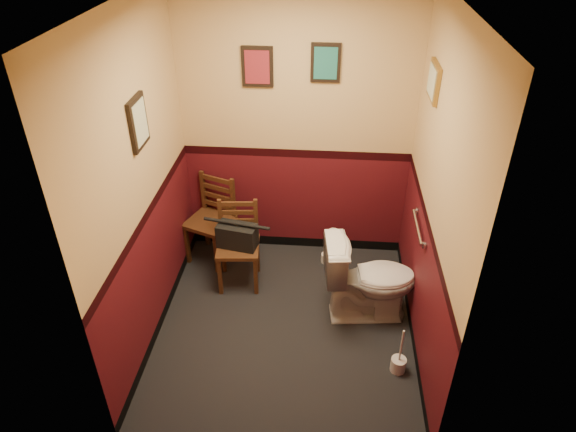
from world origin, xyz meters
name	(u,v)px	position (x,y,z in m)	size (l,w,h in m)	color
floor	(286,325)	(0.00, 0.00, 0.00)	(2.20, 2.40, 0.00)	black
ceiling	(285,3)	(0.00, 0.00, 2.70)	(2.20, 2.40, 0.00)	silver
wall_back	(296,130)	(0.00, 1.20, 1.35)	(2.20, 2.70, 0.00)	#4C0E15
wall_front	(266,305)	(0.00, -1.20, 1.35)	(2.20, 2.70, 0.00)	#4C0E15
wall_left	(142,189)	(-1.10, 0.00, 1.35)	(2.40, 2.70, 0.00)	#4C0E15
wall_right	(434,201)	(1.10, 0.00, 1.35)	(2.40, 2.70, 0.00)	#4C0E15
grab_bar	(418,227)	(1.07, 0.25, 0.95)	(0.05, 0.56, 0.06)	silver
framed_print_back_a	(257,67)	(-0.35, 1.18, 1.95)	(0.28, 0.04, 0.36)	black
framed_print_back_b	(326,63)	(0.25, 1.18, 2.00)	(0.26, 0.04, 0.34)	black
framed_print_left	(138,123)	(-1.08, 0.10, 1.85)	(0.04, 0.30, 0.38)	black
framed_print_right	(434,81)	(1.08, 0.60, 2.05)	(0.04, 0.34, 0.28)	olive
toilet	(370,279)	(0.72, 0.22, 0.40)	(0.45, 0.81, 0.80)	white
toilet_brush	(398,364)	(0.95, -0.42, 0.07)	(0.12, 0.12, 0.44)	silver
chair_left	(212,220)	(-0.84, 0.96, 0.45)	(0.54, 0.54, 0.89)	#59321A
chair_right	(238,245)	(-0.50, 0.59, 0.42)	(0.43, 0.43, 0.84)	#59321A
handbag	(237,236)	(-0.50, 0.55, 0.56)	(0.39, 0.25, 0.27)	black
tp_stack	(333,249)	(0.40, 0.94, 0.17)	(0.23, 0.14, 0.39)	silver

